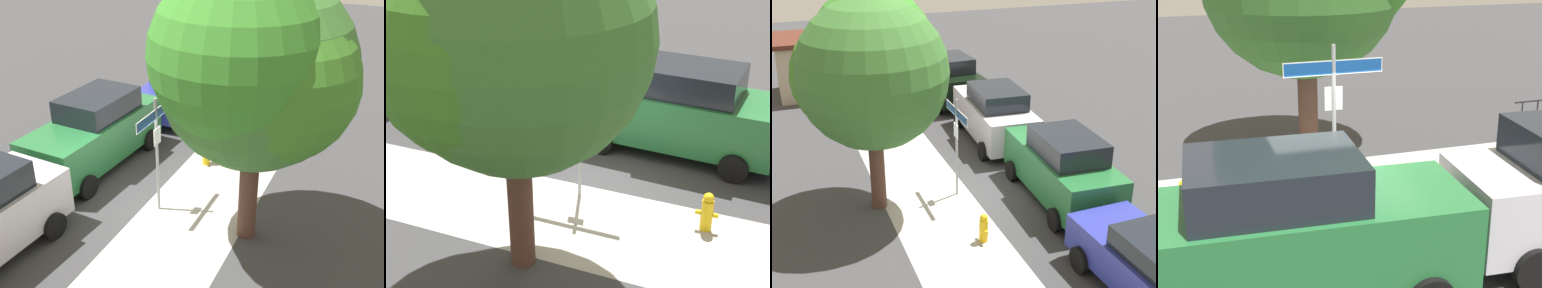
# 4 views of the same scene
# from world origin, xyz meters

# --- Properties ---
(ground_plane) EXTENTS (60.00, 60.00, 0.00)m
(ground_plane) POSITION_xyz_m (0.00, 0.00, 0.00)
(ground_plane) COLOR #38383A
(sidewalk_strip) EXTENTS (24.00, 2.60, 0.00)m
(sidewalk_strip) POSITION_xyz_m (2.00, 1.30, 0.00)
(sidewalk_strip) COLOR #A8A29D
(sidewalk_strip) RESTS_ON ground_plane
(street_sign) EXTENTS (1.76, 0.07, 2.98)m
(street_sign) POSITION_xyz_m (0.10, 0.40, 2.09)
(street_sign) COLOR #9EA0A5
(street_sign) RESTS_ON ground_plane
(shade_tree) EXTENTS (4.36, 4.09, 6.09)m
(shade_tree) POSITION_xyz_m (0.37, 2.76, 4.05)
(shade_tree) COLOR #4E3228
(shade_tree) RESTS_ON ground_plane
(car_green) EXTENTS (4.62, 2.16, 2.12)m
(car_green) POSITION_xyz_m (-1.25, -2.33, 1.05)
(car_green) COLOR #226533
(car_green) RESTS_ON ground_plane
(car_silver) EXTENTS (4.71, 2.28, 2.08)m
(car_silver) POSITION_xyz_m (3.55, -2.26, 1.03)
(car_silver) COLOR #BCB9C6
(car_silver) RESTS_ON ground_plane
(car_black) EXTENTS (4.18, 2.25, 2.08)m
(car_black) POSITION_xyz_m (8.36, -2.08, 1.03)
(car_black) COLOR black
(car_black) RESTS_ON ground_plane
(iron_fence) EXTENTS (4.59, 0.04, 1.07)m
(iron_fence) POSITION_xyz_m (7.33, 2.30, 0.56)
(iron_fence) COLOR black
(iron_fence) RESTS_ON ground_plane
(utility_shed) EXTENTS (3.27, 2.43, 2.64)m
(utility_shed) POSITION_xyz_m (11.63, 3.80, 1.35)
(utility_shed) COLOR tan
(utility_shed) RESTS_ON ground_plane
(fire_hydrant) EXTENTS (0.42, 0.22, 0.78)m
(fire_hydrant) POSITION_xyz_m (-2.52, 0.60, 0.38)
(fire_hydrant) COLOR yellow
(fire_hydrant) RESTS_ON ground_plane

